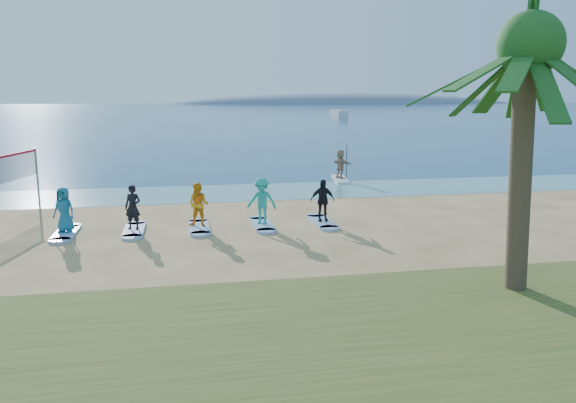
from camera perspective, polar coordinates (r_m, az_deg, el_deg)
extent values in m
plane|color=tan|center=(17.64, -3.24, -4.87)|extent=(600.00, 600.00, 0.00)
plane|color=teal|center=(27.84, -6.17, 0.90)|extent=(600.00, 600.00, 0.00)
plane|color=navy|center=(176.92, -10.36, 9.06)|extent=(600.00, 600.00, 0.00)
ellipsoid|color=slate|center=(331.47, 6.20, 9.88)|extent=(220.00, 56.00, 18.00)
cylinder|color=gray|center=(26.72, -24.11, 2.30)|extent=(0.09, 0.09, 2.50)
cylinder|color=brown|center=(14.45, 22.54, 2.58)|extent=(0.52, 0.52, 5.80)
sphere|color=#144719|center=(14.38, 23.43, 14.48)|extent=(1.50, 1.50, 1.50)
sphere|color=brown|center=(14.36, 22.58, 13.15)|extent=(0.70, 0.70, 0.70)
cube|color=silver|center=(31.95, 5.33, 2.28)|extent=(1.16, 3.07, 0.12)
imported|color=tan|center=(31.83, 5.36, 3.82)|extent=(0.99, 1.56, 1.61)
cube|color=silver|center=(122.68, 5.19, 8.50)|extent=(2.79, 5.37, 1.55)
cube|color=#8FABDE|center=(20.93, -21.64, -3.00)|extent=(0.70, 2.20, 0.09)
imported|color=#1B6784|center=(20.76, -21.80, -0.78)|extent=(0.90, 0.75, 1.56)
cube|color=#8FABDE|center=(20.62, -15.37, -2.82)|extent=(0.70, 2.20, 0.09)
imported|color=black|center=(20.44, -15.49, -0.56)|extent=(0.67, 0.55, 1.57)
cube|color=#8FABDE|center=(20.56, -8.99, -2.60)|extent=(0.70, 2.20, 0.09)
imported|color=orange|center=(20.38, -9.06, -0.32)|extent=(0.93, 0.83, 1.58)
cube|color=#8FABDE|center=(20.75, -2.65, -2.35)|extent=(0.70, 2.20, 0.09)
imported|color=teal|center=(20.57, -2.67, 0.08)|extent=(1.26, 1.02, 1.70)
cube|color=#8FABDE|center=(21.19, 3.49, -2.08)|extent=(0.70, 2.20, 0.09)
imported|color=black|center=(21.02, 3.52, 0.13)|extent=(0.93, 0.41, 1.57)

